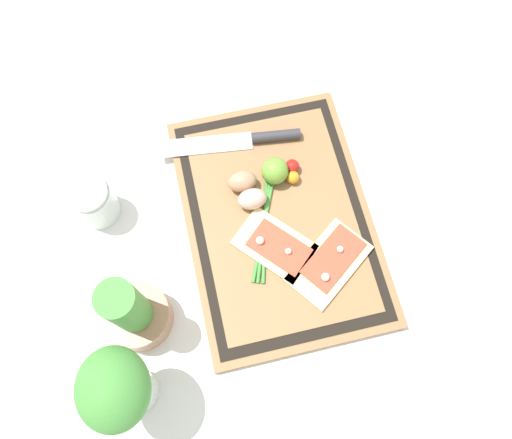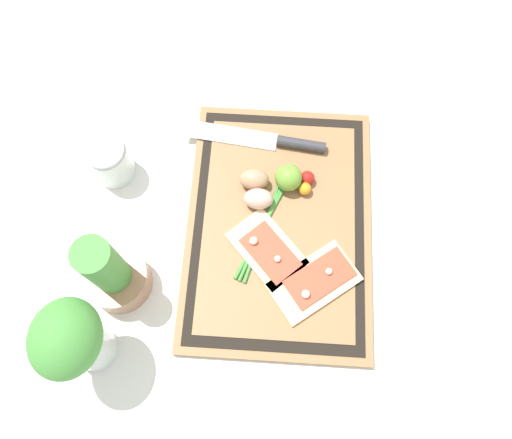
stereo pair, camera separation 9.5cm
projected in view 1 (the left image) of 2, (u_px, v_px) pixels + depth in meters
name	position (u px, v px, depth m)	size (l,w,h in m)	color
ground_plane	(278.00, 221.00, 0.99)	(6.00, 6.00, 0.00)	white
cutting_board	(278.00, 219.00, 0.98)	(0.52, 0.36, 0.02)	#997047
pizza_slice_near	(330.00, 262.00, 0.94)	(0.17, 0.18, 0.02)	beige
pizza_slice_far	(275.00, 245.00, 0.95)	(0.17, 0.17, 0.02)	beige
knife	(253.00, 139.00, 1.02)	(0.06, 0.29, 0.02)	silver
egg_brown	(242.00, 181.00, 0.98)	(0.04, 0.06, 0.04)	tan
egg_pink	(252.00, 199.00, 0.96)	(0.04, 0.06, 0.04)	beige
lime	(275.00, 171.00, 0.98)	(0.05, 0.05, 0.05)	#70A838
cherry_tomato_red	(292.00, 166.00, 1.00)	(0.03, 0.03, 0.03)	red
cherry_tomato_yellow	(293.00, 177.00, 0.99)	(0.03, 0.03, 0.03)	gold
scallion_bunch	(265.00, 219.00, 0.97)	(0.24, 0.11, 0.01)	#47933D
herb_pot	(134.00, 313.00, 0.86)	(0.12, 0.12, 0.20)	#AD7A5B
sauce_jar	(95.00, 203.00, 0.96)	(0.08, 0.08, 0.10)	silver
herb_glass	(119.00, 390.00, 0.76)	(0.13, 0.11, 0.21)	silver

